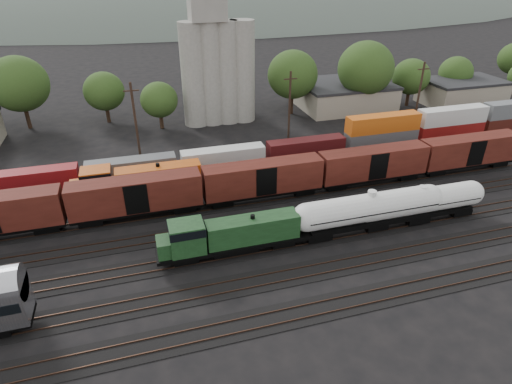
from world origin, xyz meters
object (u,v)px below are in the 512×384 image
object	(u,v)px
green_locomotive	(226,235)
orange_locomotive	(135,181)
tank_car_a	(370,209)
grain_silo	(217,61)

from	to	relation	value
green_locomotive	orange_locomotive	xyz separation A→B (m)	(-8.37, 15.00, 0.09)
tank_car_a	orange_locomotive	distance (m)	28.88
green_locomotive	orange_locomotive	world-z (taller)	orange_locomotive
tank_car_a	grain_silo	bearing A→B (deg)	101.45
grain_silo	tank_car_a	bearing A→B (deg)	-78.55
green_locomotive	tank_car_a	size ratio (longest dim) A/B	0.88
tank_car_a	grain_silo	distance (m)	42.67
green_locomotive	tank_car_a	distance (m)	16.32
green_locomotive	orange_locomotive	distance (m)	17.18
green_locomotive	grain_silo	bearing A→B (deg)	78.95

